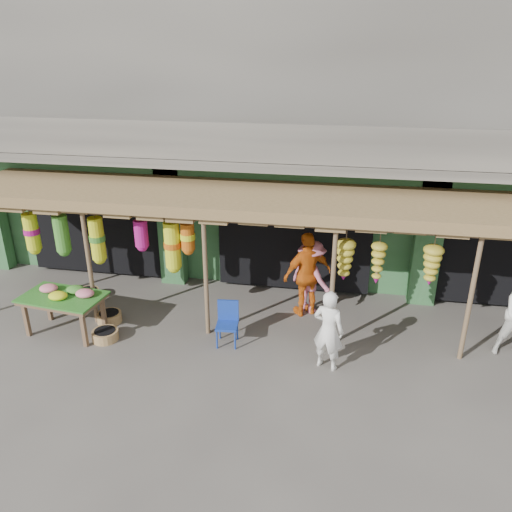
% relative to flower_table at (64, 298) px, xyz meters
% --- Properties ---
extents(ground, '(80.00, 80.00, 0.00)m').
position_rel_flower_table_xyz_m(ground, '(4.38, 0.69, -0.80)').
color(ground, '#514C47').
rests_on(ground, ground).
extents(building, '(16.40, 6.80, 7.00)m').
position_rel_flower_table_xyz_m(building, '(4.38, 5.56, 2.57)').
color(building, gray).
rests_on(building, ground).
extents(awning, '(14.00, 2.70, 2.79)m').
position_rel_flower_table_xyz_m(awning, '(4.22, 1.49, 1.78)').
color(awning, brown).
rests_on(awning, ground).
extents(flower_table, '(1.75, 1.15, 0.99)m').
position_rel_flower_table_xyz_m(flower_table, '(0.00, 0.00, 0.00)').
color(flower_table, brown).
rests_on(flower_table, ground).
extents(blue_chair, '(0.46, 0.47, 0.89)m').
position_rel_flower_table_xyz_m(blue_chair, '(3.37, 0.24, -0.30)').
color(blue_chair, '#173698').
rests_on(blue_chair, ground).
extents(basket_left, '(0.58, 0.58, 0.22)m').
position_rel_flower_table_xyz_m(basket_left, '(0.66, 0.53, -0.69)').
color(basket_left, '#8F6241').
rests_on(basket_left, ground).
extents(basket_mid, '(0.63, 0.63, 0.20)m').
position_rel_flower_table_xyz_m(basket_mid, '(0.89, -0.15, -0.70)').
color(basket_mid, '#A5774A').
rests_on(basket_mid, ground).
extents(basket_right, '(0.49, 0.49, 0.22)m').
position_rel_flower_table_xyz_m(basket_right, '(-0.33, 1.47, -0.69)').
color(basket_right, olive).
rests_on(basket_right, ground).
extents(person_front, '(0.66, 0.54, 1.57)m').
position_rel_flower_table_xyz_m(person_front, '(5.37, -0.26, -0.01)').
color(person_front, white).
rests_on(person_front, ground).
extents(person_vendor, '(1.20, 1.01, 1.92)m').
position_rel_flower_table_xyz_m(person_vendor, '(4.81, 1.69, 0.16)').
color(person_vendor, orange).
rests_on(person_vendor, ground).
extents(person_shopper, '(1.24, 1.15, 1.68)m').
position_rel_flower_table_xyz_m(person_shopper, '(4.88, 1.85, 0.04)').
color(person_shopper, '#D3708A').
rests_on(person_shopper, ground).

